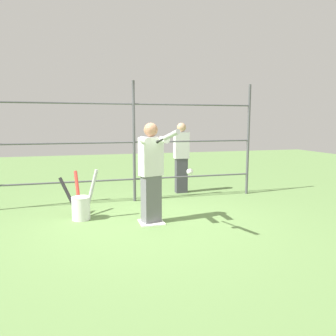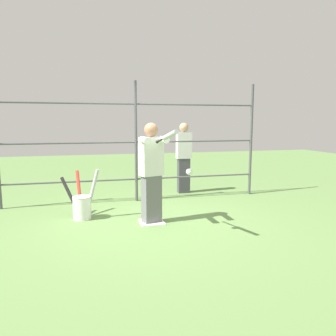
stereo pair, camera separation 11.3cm
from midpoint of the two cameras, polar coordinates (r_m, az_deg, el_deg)
The scene contains 8 objects.
ground_plane at distance 5.60m, azimuth -2.26°, elevation -9.48°, with size 24.00×24.00×0.00m, color #608447.
home_plate at distance 5.59m, azimuth -2.26°, elevation -9.38°, with size 0.40×0.40×0.02m.
fence_backstop at distance 6.92m, azimuth -5.14°, elevation 4.52°, with size 5.41×0.06×2.53m.
batter at distance 5.38m, azimuth -2.28°, elevation -0.32°, with size 0.42×0.65×1.67m.
baseball_bat_swinging at distance 4.46m, azimuth 0.77°, elevation 5.60°, with size 0.14×0.80×0.23m.
softball_in_flight at distance 4.79m, azimuth 4.40°, elevation -0.66°, with size 0.10×0.10×0.10m.
bat_bucket at distance 5.94m, azimuth -14.25°, elevation -6.27°, with size 0.70×0.67×0.88m.
bystander_behind_fence at distance 7.76m, azimuth 3.18°, elevation 1.98°, with size 0.34×0.21×1.66m.
Camera 2 is at (1.07, 5.23, 1.68)m, focal length 35.00 mm.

